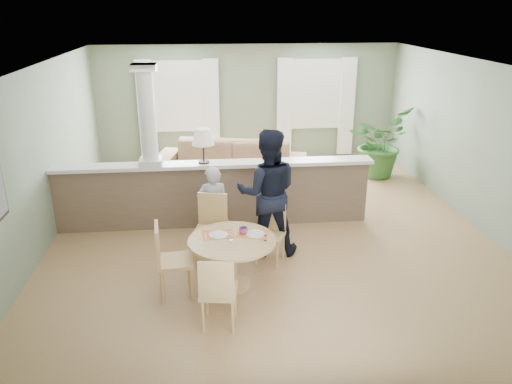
{
  "coord_description": "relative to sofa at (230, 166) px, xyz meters",
  "views": [
    {
      "loc": [
        -0.99,
        -7.64,
        3.55
      ],
      "look_at": [
        -0.32,
        -1.0,
        1.02
      ],
      "focal_mm": 35.0,
      "sensor_mm": 36.0,
      "label": 1
    }
  ],
  "objects": [
    {
      "name": "room_shell",
      "position": [
        0.5,
        -1.45,
        1.36
      ],
      "size": [
        7.02,
        8.02,
        2.71
      ],
      "color": "gray",
      "rests_on": "ground"
    },
    {
      "name": "pony_wall",
      "position": [
        -0.46,
        -1.88,
        0.26
      ],
      "size": [
        5.32,
        0.38,
        2.7
      ],
      "color": "#775B4C",
      "rests_on": "ground"
    },
    {
      "name": "child_person",
      "position": [
        -0.4,
        -2.74,
        0.21
      ],
      "size": [
        0.51,
        0.36,
        1.32
      ],
      "primitive_type": "imported",
      "rotation": [
        0.0,
        0.0,
        3.23
      ],
      "color": "#A6A6AB",
      "rests_on": "ground"
    },
    {
      "name": "dining_table",
      "position": [
        -0.17,
        -3.89,
        0.11
      ],
      "size": [
        1.15,
        1.15,
        0.79
      ],
      "rotation": [
        0.0,
        0.0,
        0.06
      ],
      "color": "tan",
      "rests_on": "ground"
    },
    {
      "name": "chair_far_boy",
      "position": [
        -0.44,
        -3.12,
        0.1
      ],
      "size": [
        0.54,
        0.54,
        1.0
      ],
      "rotation": [
        0.0,
        0.0,
        -0.24
      ],
      "color": "tan",
      "rests_on": "ground"
    },
    {
      "name": "chair_far_man",
      "position": [
        0.43,
        -3.21,
        0.03
      ],
      "size": [
        0.52,
        0.52,
        0.86
      ],
      "rotation": [
        0.0,
        0.0,
        -0.43
      ],
      "color": "tan",
      "rests_on": "ground"
    },
    {
      "name": "man_person",
      "position": [
        0.4,
        -2.94,
        0.51
      ],
      "size": [
        0.98,
        0.79,
        1.91
      ],
      "primitive_type": "imported",
      "rotation": [
        0.0,
        0.0,
        3.07
      ],
      "color": "black",
      "rests_on": "ground"
    },
    {
      "name": "houseplant",
      "position": [
        3.23,
        0.39,
        0.3
      ],
      "size": [
        1.76,
        1.78,
        1.49
      ],
      "primitive_type": "imported",
      "rotation": [
        0.0,
        0.0,
        0.84
      ],
      "color": "#2D5E25",
      "rests_on": "ground"
    },
    {
      "name": "ground",
      "position": [
        0.53,
        -2.08,
        -0.45
      ],
      "size": [
        8.0,
        8.0,
        0.0
      ],
      "primitive_type": "plane",
      "color": "tan",
      "rests_on": "ground"
    },
    {
      "name": "chair_near",
      "position": [
        -0.4,
        -4.81,
        0.06
      ],
      "size": [
        0.47,
        0.47,
        0.93
      ],
      "rotation": [
        0.0,
        0.0,
        3.0
      ],
      "color": "tan",
      "rests_on": "ground"
    },
    {
      "name": "chair_side",
      "position": [
        -1.0,
        -4.03,
        0.1
      ],
      "size": [
        0.48,
        0.48,
        0.99
      ],
      "rotation": [
        0.0,
        0.0,
        1.66
      ],
      "color": "tan",
      "rests_on": "ground"
    },
    {
      "name": "sofa",
      "position": [
        0.0,
        0.0,
        0.0
      ],
      "size": [
        3.26,
        1.85,
        0.9
      ],
      "primitive_type": "imported",
      "rotation": [
        0.0,
        0.0,
        -0.22
      ],
      "color": "#9A7954",
      "rests_on": "ground"
    }
  ]
}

